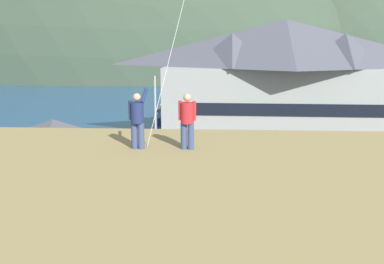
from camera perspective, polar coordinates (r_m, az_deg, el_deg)
The scene contains 20 objects.
ground_plane at distance 24.47m, azimuth -1.15°, elevation -13.66°, with size 600.00×600.00×0.00m, color #66604C.
parking_lot_pad at distance 29.02m, azimuth -0.43°, elevation -9.27°, with size 40.00×20.00×0.10m, color slate.
bay_water at distance 82.67m, azimuth 1.86°, elevation 4.78°, with size 360.00×84.00×0.03m, color navy.
far_hill_west_ridge at distance 134.49m, azimuth -8.95°, elevation 7.49°, with size 131.81×72.67×93.69m, color #3D4C38.
far_hill_east_peak at distance 141.62m, azimuth -4.11°, elevation 7.84°, with size 86.91×58.59×61.74m, color #2D3D33.
harbor_lodge at distance 44.26m, azimuth 11.74°, elevation 6.54°, with size 24.38×11.07×12.23m.
storage_shed_near_lot at distance 33.36m, azimuth -17.14°, elevation -2.44°, with size 7.69×5.91×4.92m.
storage_shed_waterside at distance 44.73m, azimuth -0.48°, elevation 1.68°, with size 5.24×5.17×4.83m.
wharf_dock at distance 57.62m, azimuth 0.19°, elevation 1.87°, with size 3.20×14.31×0.70m.
moored_boat_wharfside at distance 56.84m, azimuth -3.31°, elevation 2.09°, with size 2.99×7.08×2.16m.
parked_car_front_row_end at distance 24.53m, azimuth -13.53°, elevation -11.22°, with size 4.25×2.14×1.82m.
parked_car_back_row_left at distance 30.25m, azimuth 6.38°, elevation -6.40°, with size 4.24×2.13×1.82m.
parked_car_front_row_red at distance 25.19m, azimuth 5.00°, elevation -10.27°, with size 4.33×2.32×1.82m.
parked_car_back_row_right at distance 28.05m, azimuth -23.01°, elevation -8.85°, with size 4.34×2.34×1.82m.
parked_car_mid_row_center at distance 24.34m, azimuth 19.29°, elevation -11.78°, with size 4.33×2.32×1.82m.
parked_car_mid_row_far at distance 32.28m, azimuth 21.72°, elevation -6.02°, with size 4.34×2.34×1.82m.
parked_car_front_row_silver at distance 30.30m, azimuth -5.91°, elevation -6.36°, with size 4.24×2.14×1.82m.
parking_light_pole at distance 33.39m, azimuth -4.70°, elevation 1.52°, with size 0.24×0.78×7.73m.
person_kite_flyer at distance 13.85m, azimuth -7.02°, elevation 1.71°, with size 0.57×0.64×1.86m.
person_companion at distance 13.68m, azimuth -0.61°, elevation 1.61°, with size 0.55×0.40×1.74m.
Camera 1 is at (1.63, -21.96, 10.67)m, focal length 41.63 mm.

